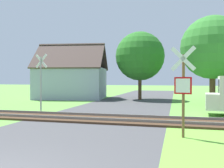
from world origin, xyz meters
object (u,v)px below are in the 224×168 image
Objects in this scene: stop_sign_near at (183,87)px; crossing_sign_far at (41,79)px; house at (72,81)px; tree_right at (213,48)px; tree_center at (140,56)px.

stop_sign_near is 9.45m from crossing_sign_far.
house is 14.51m from tree_right.
stop_sign_near is 12.19m from tree_right.
tree_right reaches higher than tree_center.
house is at bearing 112.93° from crossing_sign_far.
stop_sign_near is at bearing -76.62° from tree_center.
crossing_sign_far is at bearing -84.29° from house.
stop_sign_near is 16.68m from tree_center.
house is 7.77m from tree_center.
tree_center is at bearing -63.46° from stop_sign_near.
stop_sign_near is 0.89× the size of crossing_sign_far.
stop_sign_near is 0.40× the size of house.
tree_right is (6.29, -4.41, 0.13)m from tree_center.
tree_right is at bearing -88.87° from stop_sign_near.
tree_center is (7.34, 0.19, 2.55)m from house.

